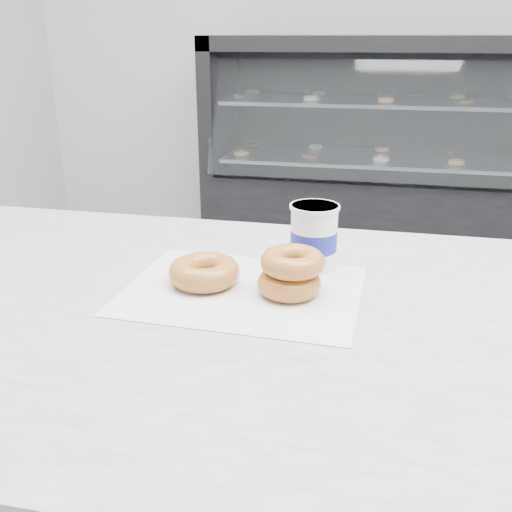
{
  "coord_description": "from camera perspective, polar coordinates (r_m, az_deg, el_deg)",
  "views": [
    {
      "loc": [
        -0.22,
        -1.28,
        1.25
      ],
      "look_at": [
        -0.39,
        -0.5,
        0.94
      ],
      "focal_mm": 40.0,
      "sensor_mm": 36.0,
      "label": 1
    }
  ],
  "objects": [
    {
      "name": "coffee_cup",
      "position": [
        0.9,
        5.79,
        1.97
      ],
      "size": [
        0.08,
        0.08,
        0.1
      ],
      "rotation": [
        0.0,
        0.0,
        0.06
      ],
      "color": "white",
      "rests_on": "counter"
    },
    {
      "name": "display_case",
      "position": [
        3.49,
        15.59,
        7.89
      ],
      "size": [
        2.4,
        0.74,
        1.25
      ],
      "color": "black",
      "rests_on": "ground"
    },
    {
      "name": "wax_paper",
      "position": [
        0.84,
        -1.34,
        -3.43
      ],
      "size": [
        0.35,
        0.27,
        0.0
      ],
      "primitive_type": "cube",
      "rotation": [
        0.0,
        0.0,
        -0.04
      ],
      "color": "silver",
      "rests_on": "counter"
    },
    {
      "name": "donut_stack",
      "position": [
        0.81,
        3.51,
        -1.66
      ],
      "size": [
        0.13,
        0.13,
        0.06
      ],
      "color": "#BE7734",
      "rests_on": "wax_paper"
    },
    {
      "name": "donut_single",
      "position": [
        0.85,
        -5.19,
        -1.59
      ],
      "size": [
        0.12,
        0.12,
        0.04
      ],
      "primitive_type": "torus",
      "rotation": [
        0.0,
        0.0,
        -0.08
      ],
      "color": "#BE7734",
      "rests_on": "wax_paper"
    }
  ]
}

